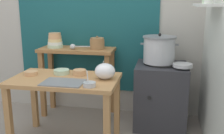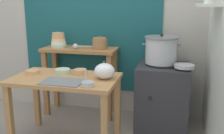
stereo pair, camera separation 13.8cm
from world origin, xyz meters
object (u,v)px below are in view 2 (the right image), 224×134
object	(u,v)px
back_shelf_table	(80,65)
prep_bowl_3	(102,71)
serving_tray	(62,82)
prep_bowl_0	(88,84)
prep_bowl_1	(80,72)
prep_table	(65,87)
clay_pot	(100,43)
ladle	(76,46)
wide_pan	(184,66)
stove_block	(162,96)
plastic_bag	(105,71)
bowl_stack_enamel	(59,41)
steamer_pot	(161,50)
prep_bowl_4	(33,72)
prep_bowl_2	(62,71)

from	to	relation	value
back_shelf_table	prep_bowl_3	size ratio (longest dim) A/B	6.61
serving_tray	prep_bowl_0	world-z (taller)	prep_bowl_0
prep_bowl_3	prep_bowl_1	bearing A→B (deg)	-155.93
prep_table	prep_bowl_3	distance (m)	0.43
clay_pot	ladle	size ratio (longest dim) A/B	0.65
wide_pan	prep_bowl_1	distance (m)	1.13
stove_block	plastic_bag	bearing A→B (deg)	-134.87
bowl_stack_enamel	serving_tray	world-z (taller)	bowl_stack_enamel
prep_table	wide_pan	xyz separation A→B (m)	(1.20, 0.45, 0.19)
steamer_pot	prep_bowl_4	size ratio (longest dim) A/B	3.07
steamer_pot	prep_bowl_0	world-z (taller)	steamer_pot
steamer_pot	prep_bowl_3	xyz separation A→B (m)	(-0.61, -0.40, -0.19)
ladle	prep_bowl_0	bearing A→B (deg)	-63.60
steamer_pot	prep_bowl_4	distance (m)	1.47
prep_bowl_1	prep_bowl_3	bearing A→B (deg)	24.07
prep_bowl_1	prep_bowl_2	xyz separation A→B (m)	(-0.21, 0.00, -0.00)
bowl_stack_enamel	prep_table	bearing A→B (deg)	-61.95
clay_pot	serving_tray	world-z (taller)	clay_pot
prep_bowl_0	prep_bowl_3	size ratio (longest dim) A/B	1.03
prep_bowl_4	serving_tray	bearing A→B (deg)	-25.54
plastic_bag	serving_tray	bearing A→B (deg)	-150.33
serving_tray	prep_bowl_2	size ratio (longest dim) A/B	2.38
prep_table	plastic_bag	world-z (taller)	plastic_bag
clay_pot	prep_bowl_1	distance (m)	0.64
prep_table	stove_block	xyz separation A→B (m)	(0.98, 0.61, -0.23)
back_shelf_table	prep_bowl_1	world-z (taller)	back_shelf_table
prep_bowl_4	stove_block	bearing A→B (deg)	22.51
steamer_pot	prep_bowl_2	size ratio (longest dim) A/B	2.59
plastic_bag	prep_bowl_2	bearing A→B (deg)	168.80
clay_pot	prep_bowl_3	xyz separation A→B (m)	(0.16, -0.51, -0.22)
ladle	prep_bowl_3	distance (m)	0.64
wide_pan	prep_bowl_3	world-z (taller)	prep_bowl_3
serving_tray	prep_bowl_0	xyz separation A→B (m)	(0.28, -0.07, 0.02)
steamer_pot	bowl_stack_enamel	world-z (taller)	steamer_pot
prep_table	prep_bowl_4	xyz separation A→B (m)	(-0.39, 0.04, 0.13)
stove_block	prep_bowl_4	bearing A→B (deg)	-157.49
prep_table	wide_pan	bearing A→B (deg)	20.68
wide_pan	prep_bowl_3	size ratio (longest dim) A/B	1.49
prep_bowl_1	prep_bowl_3	world-z (taller)	prep_bowl_3
back_shelf_table	prep_bowl_2	world-z (taller)	back_shelf_table
ladle	steamer_pot	bearing A→B (deg)	-1.45
ladle	prep_bowl_2	world-z (taller)	ladle
clay_pot	plastic_bag	distance (m)	0.76
steamer_pot	bowl_stack_enamel	size ratio (longest dim) A/B	2.19
prep_table	prep_bowl_2	xyz separation A→B (m)	(-0.09, 0.14, 0.14)
bowl_stack_enamel	prep_bowl_0	distance (m)	1.23
prep_table	steamer_pot	world-z (taller)	steamer_pot
clay_pot	prep_bowl_2	size ratio (longest dim) A/B	1.09
prep_table	prep_bowl_3	size ratio (longest dim) A/B	7.58
back_shelf_table	plastic_bag	world-z (taller)	back_shelf_table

